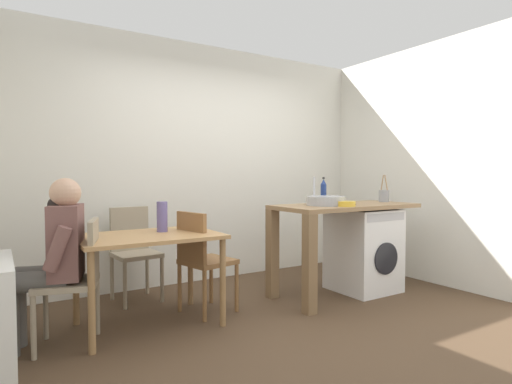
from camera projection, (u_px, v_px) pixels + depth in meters
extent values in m
plane|color=#4C3826|center=(295.00, 324.00, 3.40)|extent=(5.46, 5.46, 0.00)
cube|color=silver|center=(204.00, 164.00, 4.83)|extent=(4.60, 0.10, 2.70)
cube|color=silver|center=(454.00, 163.00, 4.48)|extent=(0.10, 3.80, 2.70)
cube|color=white|center=(5.00, 316.00, 2.57)|extent=(0.10, 0.80, 0.70)
cube|color=tan|center=(148.00, 236.00, 3.35)|extent=(1.10, 0.76, 0.03)
cylinder|color=#977045|center=(92.00, 303.00, 2.82)|extent=(0.05, 0.05, 0.71)
cylinder|color=#977045|center=(223.00, 282.00, 3.35)|extent=(0.05, 0.05, 0.71)
cylinder|color=#977045|center=(76.00, 281.00, 3.38)|extent=(0.05, 0.05, 0.71)
cylinder|color=#977045|center=(190.00, 267.00, 3.91)|extent=(0.05, 0.05, 0.71)
cube|color=gray|center=(67.00, 284.00, 2.95)|extent=(0.50, 0.50, 0.04)
cube|color=gray|center=(94.00, 251.00, 2.98)|extent=(0.14, 0.37, 0.45)
cylinder|color=gray|center=(33.00, 326.00, 2.74)|extent=(0.04, 0.04, 0.45)
cylinder|color=gray|center=(46.00, 309.00, 3.08)|extent=(0.04, 0.04, 0.45)
cylinder|color=gray|center=(92.00, 321.00, 2.83)|extent=(0.04, 0.04, 0.45)
cylinder|color=gray|center=(97.00, 305.00, 3.18)|extent=(0.04, 0.04, 0.45)
cube|color=olive|center=(208.00, 262.00, 3.69)|extent=(0.48, 0.48, 0.04)
cube|color=olive|center=(191.00, 239.00, 3.56)|extent=(0.12, 0.38, 0.45)
cylinder|color=olive|center=(211.00, 279.00, 3.96)|extent=(0.04, 0.04, 0.45)
cylinder|color=olive|center=(237.00, 287.00, 3.70)|extent=(0.04, 0.04, 0.45)
cylinder|color=olive|center=(180.00, 287.00, 3.70)|extent=(0.04, 0.04, 0.45)
cylinder|color=olive|center=(205.00, 295.00, 3.45)|extent=(0.04, 0.04, 0.45)
cube|color=gray|center=(136.00, 255.00, 4.01)|extent=(0.43, 0.43, 0.04)
cube|color=gray|center=(129.00, 230.00, 4.14)|extent=(0.38, 0.07, 0.45)
cylinder|color=gray|center=(162.00, 279.00, 3.98)|extent=(0.04, 0.04, 0.45)
cylinder|color=gray|center=(125.00, 285.00, 3.76)|extent=(0.04, 0.04, 0.45)
cylinder|color=gray|center=(147.00, 272.00, 4.27)|extent=(0.04, 0.04, 0.45)
cylinder|color=gray|center=(112.00, 277.00, 4.05)|extent=(0.04, 0.04, 0.45)
cylinder|color=#595651|center=(10.00, 324.00, 2.78)|extent=(0.11, 0.11, 0.45)
cylinder|color=#595651|center=(18.00, 315.00, 2.95)|extent=(0.11, 0.11, 0.45)
cylinder|color=#595651|center=(36.00, 281.00, 2.81)|extent=(0.42, 0.25, 0.14)
cylinder|color=#595651|center=(42.00, 275.00, 2.98)|extent=(0.42, 0.25, 0.14)
cube|color=brown|center=(66.00, 242.00, 2.93)|extent=(0.29, 0.38, 0.52)
cylinder|color=brown|center=(57.00, 249.00, 2.73)|extent=(0.21, 0.14, 0.31)
cylinder|color=brown|center=(68.00, 239.00, 3.13)|extent=(0.21, 0.14, 0.31)
sphere|color=tan|center=(65.00, 193.00, 2.92)|extent=(0.21, 0.21, 0.21)
sphere|color=black|center=(56.00, 205.00, 2.91)|extent=(0.12, 0.12, 0.12)
cube|color=olive|center=(345.00, 206.00, 4.23)|extent=(1.50, 0.68, 0.04)
cube|color=brown|center=(310.00, 264.00, 3.63)|extent=(0.10, 0.10, 0.88)
cube|color=brown|center=(272.00, 253.00, 4.13)|extent=(0.10, 0.10, 0.88)
cube|color=white|center=(363.00, 250.00, 4.39)|extent=(0.60, 0.60, 0.86)
cylinder|color=black|center=(386.00, 259.00, 4.13)|extent=(0.32, 0.02, 0.32)
cube|color=#B2B2B7|center=(386.00, 217.00, 4.12)|extent=(0.54, 0.01, 0.08)
cylinder|color=#9EA0A5|center=(326.00, 201.00, 4.09)|extent=(0.38, 0.38, 0.09)
cylinder|color=#B2B2B7|center=(314.00, 190.00, 4.24)|extent=(0.02, 0.02, 0.28)
cylinder|color=navy|center=(323.00, 194.00, 4.44)|extent=(0.06, 0.06, 0.20)
cone|color=navy|center=(324.00, 182.00, 4.43)|extent=(0.06, 0.06, 0.06)
cylinder|color=#262626|center=(324.00, 178.00, 4.43)|extent=(0.03, 0.03, 0.02)
cylinder|color=gold|center=(346.00, 204.00, 3.96)|extent=(0.18, 0.18, 0.05)
cylinder|color=olive|center=(346.00, 202.00, 3.96)|extent=(0.14, 0.14, 0.02)
cylinder|color=gray|center=(384.00, 196.00, 4.60)|extent=(0.11, 0.11, 0.13)
cylinder|color=#99724C|center=(382.00, 183.00, 4.60)|extent=(0.01, 0.04, 0.18)
cylinder|color=#99724C|center=(386.00, 183.00, 4.60)|extent=(0.01, 0.05, 0.18)
cylinder|color=slate|center=(162.00, 217.00, 3.51)|extent=(0.09, 0.09, 0.26)
cube|color=#B2B2B7|center=(349.00, 205.00, 4.12)|extent=(0.15, 0.06, 0.01)
cube|color=#262628|center=(349.00, 205.00, 4.12)|extent=(0.15, 0.06, 0.01)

